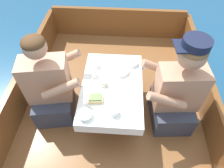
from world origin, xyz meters
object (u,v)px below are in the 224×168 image
object	(u,v)px
sandwich	(96,98)
coffee_cup_starboard	(94,74)
person_port	(50,87)
coffee_cup_port	(96,64)
coffee_cup_center	(114,112)
tin_can	(104,83)
person_starboard	(176,93)

from	to	relation	value
sandwich	coffee_cup_starboard	size ratio (longest dim) A/B	1.35
person_port	coffee_cup_port	bearing A→B (deg)	24.03
coffee_cup_center	tin_can	size ratio (longest dim) A/B	1.56
person_port	coffee_cup_port	size ratio (longest dim) A/B	9.49
person_starboard	sandwich	size ratio (longest dim) A/B	7.78
sandwich	tin_can	size ratio (longest dim) A/B	1.89
coffee_cup_port	person_port	bearing A→B (deg)	-146.33
coffee_cup_port	person_starboard	bearing A→B (deg)	-20.74
coffee_cup_starboard	coffee_cup_port	bearing A→B (deg)	88.43
sandwich	tin_can	xyz separation A→B (m)	(0.05, 0.18, -0.00)
person_starboard	coffee_cup_port	distance (m)	0.80
person_starboard	sandwich	world-z (taller)	person_starboard
person_port	sandwich	world-z (taller)	person_port
person_starboard	coffee_cup_center	size ratio (longest dim) A/B	9.46
person_port	coffee_cup_center	xyz separation A→B (m)	(0.62, -0.27, 0.07)
person_starboard	coffee_cup_port	bearing A→B (deg)	-25.77
person_port	person_starboard	xyz separation A→B (m)	(1.16, -0.01, 0.04)
coffee_cup_port	coffee_cup_starboard	size ratio (longest dim) A/B	1.05
coffee_cup_center	sandwich	bearing A→B (deg)	143.75
person_port	coffee_cup_starboard	distance (m)	0.43
tin_can	person_port	bearing A→B (deg)	-176.56
person_starboard	tin_can	bearing A→B (deg)	-8.92
coffee_cup_port	tin_can	size ratio (longest dim) A/B	1.48
person_port	person_starboard	world-z (taller)	person_starboard
person_port	coffee_cup_center	size ratio (longest dim) A/B	9.01
person_starboard	tin_can	xyz separation A→B (m)	(-0.65, 0.04, 0.03)
tin_can	person_starboard	bearing A→B (deg)	-3.89
coffee_cup_center	tin_can	xyz separation A→B (m)	(-0.11, 0.30, 0.00)
person_port	sandwich	size ratio (longest dim) A/B	7.41
coffee_cup_port	coffee_cup_starboard	bearing A→B (deg)	-91.57
person_starboard	coffee_cup_starboard	size ratio (longest dim) A/B	10.51
coffee_cup_starboard	coffee_cup_center	xyz separation A→B (m)	(0.21, -0.40, -0.00)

